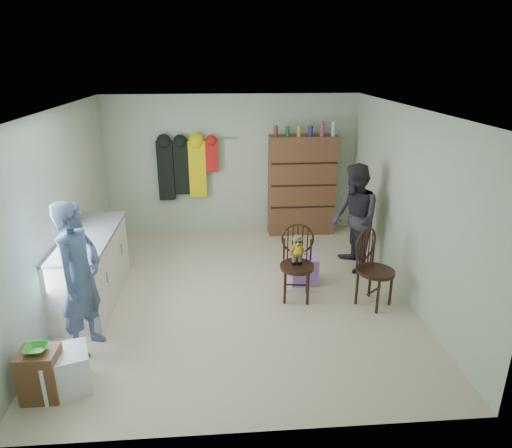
{
  "coord_description": "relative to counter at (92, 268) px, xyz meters",
  "views": [
    {
      "loc": [
        -0.21,
        -5.61,
        3.09
      ],
      "look_at": [
        0.25,
        0.2,
        0.95
      ],
      "focal_mm": 32.0,
      "sensor_mm": 36.0,
      "label": 1
    }
  ],
  "objects": [
    {
      "name": "striped_bag",
      "position": [
        2.9,
        0.25,
        -0.27
      ],
      "size": [
        0.38,
        0.3,
        0.4
      ],
      "primitive_type": "cube",
      "rotation": [
        0.0,
        0.0,
        -0.02
      ],
      "color": "#E572C9",
      "rests_on": "ground"
    },
    {
      "name": "ground_plane",
      "position": [
        1.95,
        0.0,
        -0.47
      ],
      "size": [
        5.0,
        5.0,
        0.0
      ],
      "primitive_type": "plane",
      "color": "beige",
      "rests_on": "ground"
    },
    {
      "name": "person_left",
      "position": [
        0.21,
        -1.11,
        0.39
      ],
      "size": [
        0.56,
        0.72,
        1.73
      ],
      "primitive_type": "imported",
      "rotation": [
        0.0,
        0.0,
        1.31
      ],
      "color": "#43567C",
      "rests_on": "ground"
    },
    {
      "name": "room_walls",
      "position": [
        1.95,
        0.53,
        1.11
      ],
      "size": [
        5.0,
        5.0,
        5.0
      ],
      "color": "beige",
      "rests_on": "ground"
    },
    {
      "name": "chair_front",
      "position": [
        2.72,
        -0.14,
        0.12
      ],
      "size": [
        0.52,
        0.52,
        1.02
      ],
      "rotation": [
        0.0,
        0.0,
        -0.16
      ],
      "color": "black",
      "rests_on": "ground"
    },
    {
      "name": "stool",
      "position": [
        -0.02,
        -1.89,
        -0.22
      ],
      "size": [
        0.36,
        0.31,
        0.51
      ],
      "primitive_type": "cube",
      "color": "brown",
      "rests_on": "ground"
    },
    {
      "name": "person_right",
      "position": [
        3.72,
        0.69,
        0.35
      ],
      "size": [
        0.7,
        0.85,
        1.64
      ],
      "primitive_type": "imported",
      "rotation": [
        0.0,
        0.0,
        -1.47
      ],
      "color": "#2D2B33",
      "rests_on": "ground"
    },
    {
      "name": "chair_far",
      "position": [
        3.67,
        -0.39,
        0.09
      ],
      "size": [
        0.65,
        0.65,
        1.04
      ],
      "rotation": [
        0.0,
        0.0,
        0.68
      ],
      "color": "black",
      "rests_on": "ground"
    },
    {
      "name": "dresser",
      "position": [
        3.2,
        2.3,
        0.44
      ],
      "size": [
        1.2,
        0.39,
        2.06
      ],
      "color": "brown",
      "rests_on": "ground"
    },
    {
      "name": "coat_rack",
      "position": [
        1.12,
        2.38,
        0.78
      ],
      "size": [
        1.42,
        0.12,
        1.09
      ],
      "color": "#99999E",
      "rests_on": "ground"
    },
    {
      "name": "counter",
      "position": [
        0.0,
        0.0,
        0.0
      ],
      "size": [
        0.64,
        1.86,
        0.94
      ],
      "color": "silver",
      "rests_on": "ground"
    },
    {
      "name": "bowl",
      "position": [
        -0.02,
        -1.89,
        0.07
      ],
      "size": [
        0.22,
        0.22,
        0.05
      ],
      "primitive_type": "imported",
      "color": "green",
      "rests_on": "stool"
    },
    {
      "name": "plastic_tub",
      "position": [
        0.18,
        -1.79,
        -0.27
      ],
      "size": [
        0.54,
        0.53,
        0.41
      ],
      "primitive_type": "cube",
      "rotation": [
        0.0,
        0.0,
        0.33
      ],
      "color": "white",
      "rests_on": "ground"
    }
  ]
}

